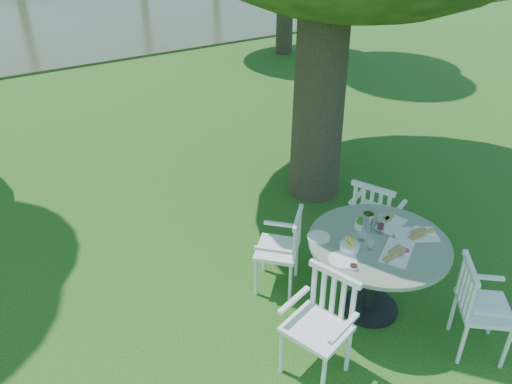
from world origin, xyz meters
TOP-DOWN VIEW (x-y plane):
  - ground at (0.00, 0.00)m, footprint 140.00×140.00m
  - table at (0.47, -1.18)m, footprint 1.32×1.32m
  - chair_ne at (1.09, -0.52)m, footprint 0.61×0.63m
  - chair_nw at (-0.04, -0.42)m, footprint 0.63×0.63m
  - chair_sw at (-0.40, -1.44)m, footprint 0.58×0.60m
  - chair_se at (0.84, -2.02)m, footprint 0.64×0.64m
  - tableware at (0.44, -1.12)m, footprint 1.19×0.89m

SIDE VIEW (x-z plane):
  - ground at x=0.00m, z-range 0.00..0.00m
  - chair_nw at x=-0.04m, z-range 0.08..0.98m
  - chair_se at x=0.84m, z-range 0.08..1.01m
  - chair_ne at x=1.09m, z-range 0.09..1.06m
  - chair_sw at x=-0.40m, z-range 0.09..1.06m
  - table at x=0.47m, z-range 0.25..1.09m
  - tableware at x=0.44m, z-range 0.78..0.99m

